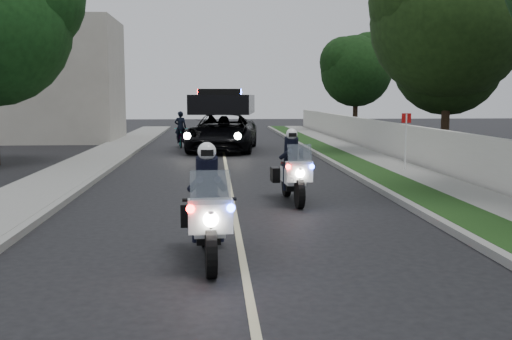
{
  "coord_description": "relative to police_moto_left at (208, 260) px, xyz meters",
  "views": [
    {
      "loc": [
        -0.44,
        -9.75,
        2.6
      ],
      "look_at": [
        0.47,
        3.27,
        1.0
      ],
      "focal_mm": 42.22,
      "sensor_mm": 36.0,
      "label": 1
    }
  ],
  "objects": [
    {
      "name": "tree_right_d",
      "position": [
        10.21,
        16.31,
        0.0
      ],
      "size": [
        8.01,
        8.01,
        11.22
      ],
      "primitive_type": null,
      "rotation": [
        0.0,
        0.0,
        -0.21
      ],
      "color": "#1D3913",
      "rests_on": "ground"
    },
    {
      "name": "sidewalk_right",
      "position": [
        6.65,
        10.34,
        0.08
      ],
      "size": [
        1.4,
        60.0,
        0.16
      ],
      "primitive_type": "cube",
      "color": "gray",
      "rests_on": "ground"
    },
    {
      "name": "police_moto_right",
      "position": [
        2.04,
        5.23,
        0.0
      ],
      "size": [
        0.86,
        2.18,
        1.82
      ],
      "primitive_type": null,
      "rotation": [
        0.0,
        0.0,
        0.05
      ],
      "color": "white",
      "rests_on": "ground"
    },
    {
      "name": "curb_left",
      "position": [
        -3.55,
        10.34,
        0.07
      ],
      "size": [
        0.2,
        60.0,
        0.15
      ],
      "primitive_type": "cube",
      "color": "gray",
      "rests_on": "ground"
    },
    {
      "name": "sign_post",
      "position": [
        6.55,
        10.39,
        0.0
      ],
      "size": [
        0.34,
        0.34,
        2.11
      ],
      "primitive_type": null,
      "rotation": [
        0.0,
        0.0,
        -0.02
      ],
      "color": "red",
      "rests_on": "ground"
    },
    {
      "name": "police_suv",
      "position": [
        0.53,
        19.51,
        0.0
      ],
      "size": [
        3.76,
        6.8,
        3.15
      ],
      "primitive_type": "imported",
      "rotation": [
        0.0,
        0.0,
        -0.12
      ],
      "color": "black",
      "rests_on": "ground"
    },
    {
      "name": "lane_marking",
      "position": [
        0.55,
        10.34,
        0.0
      ],
      "size": [
        0.12,
        50.0,
        0.01
      ],
      "primitive_type": "cube",
      "color": "#BFB78C",
      "rests_on": "ground"
    },
    {
      "name": "tree_right_e",
      "position": [
        10.39,
        33.92,
        0.0
      ],
      "size": [
        5.49,
        5.49,
        8.58
      ],
      "primitive_type": null,
      "rotation": [
        0.0,
        0.0,
        -0.07
      ],
      "color": "black",
      "rests_on": "ground"
    },
    {
      "name": "curb_right",
      "position": [
        4.65,
        10.34,
        0.07
      ],
      "size": [
        0.2,
        60.0,
        0.15
      ],
      "primitive_type": "cube",
      "color": "gray",
      "rests_on": "ground"
    },
    {
      "name": "ground",
      "position": [
        0.55,
        0.34,
        0.0
      ],
      "size": [
        120.0,
        120.0,
        0.0
      ],
      "primitive_type": "plane",
      "color": "black",
      "rests_on": "ground"
    },
    {
      "name": "sidewalk_left",
      "position": [
        -4.65,
        10.34,
        0.08
      ],
      "size": [
        2.0,
        60.0,
        0.16
      ],
      "primitive_type": "cube",
      "color": "gray",
      "rests_on": "ground"
    },
    {
      "name": "bicycle",
      "position": [
        -1.61,
        21.73,
        0.0
      ],
      "size": [
        0.86,
        1.98,
        1.01
      ],
      "primitive_type": "imported",
      "rotation": [
        0.0,
        0.0,
        0.1
      ],
      "color": "black",
      "rests_on": "ground"
    },
    {
      "name": "police_moto_left",
      "position": [
        0.0,
        0.0,
        0.0
      ],
      "size": [
        0.89,
        2.26,
        1.88
      ],
      "primitive_type": null,
      "rotation": [
        0.0,
        0.0,
        0.05
      ],
      "color": "silver",
      "rests_on": "ground"
    },
    {
      "name": "tree_right_c",
      "position": [
        10.51,
        17.07,
        0.0
      ],
      "size": [
        4.97,
        4.97,
        8.15
      ],
      "primitive_type": null,
      "rotation": [
        0.0,
        0.0,
        0.02
      ],
      "color": "black",
      "rests_on": "ground"
    },
    {
      "name": "grass_verge",
      "position": [
        5.35,
        10.34,
        0.08
      ],
      "size": [
        1.2,
        60.0,
        0.16
      ],
      "primitive_type": "cube",
      "color": "#193814",
      "rests_on": "ground"
    },
    {
      "name": "building_far",
      "position": [
        -9.45,
        26.34,
        3.5
      ],
      "size": [
        8.0,
        6.0,
        7.0
      ],
      "primitive_type": "cube",
      "color": "#A8A396",
      "rests_on": "ground"
    },
    {
      "name": "cyclist",
      "position": [
        -1.61,
        21.73,
        0.0
      ],
      "size": [
        0.61,
        0.42,
        1.65
      ],
      "primitive_type": "imported",
      "rotation": [
        0.0,
        0.0,
        3.09
      ],
      "color": "black",
      "rests_on": "ground"
    },
    {
      "name": "property_wall",
      "position": [
        7.65,
        10.34,
        0.75
      ],
      "size": [
        0.22,
        60.0,
        1.5
      ],
      "primitive_type": "cube",
      "color": "beige",
      "rests_on": "ground"
    }
  ]
}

